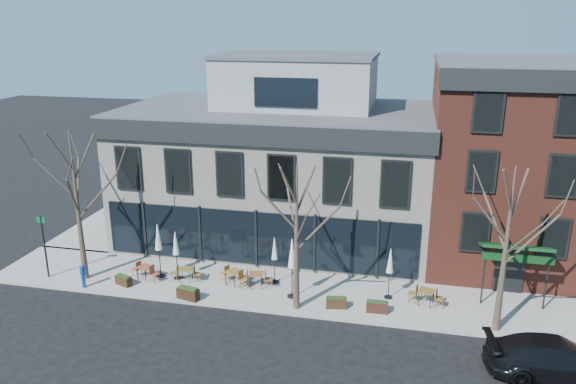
% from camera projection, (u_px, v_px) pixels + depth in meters
% --- Properties ---
extents(ground, '(120.00, 120.00, 0.00)m').
position_uv_depth(ground, '(257.00, 270.00, 30.92)').
color(ground, black).
rests_on(ground, ground).
extents(sidewalk_front, '(33.50, 4.70, 0.15)m').
position_uv_depth(sidewalk_front, '(308.00, 292.00, 28.22)').
color(sidewalk_front, gray).
rests_on(sidewalk_front, ground).
extents(sidewalk_side, '(4.50, 12.00, 0.15)m').
position_uv_depth(sidewalk_side, '(124.00, 217.00, 38.79)').
color(sidewalk_side, gray).
rests_on(sidewalk_side, ground).
extents(corner_building, '(18.39, 10.39, 11.10)m').
position_uv_depth(corner_building, '(279.00, 164.00, 34.21)').
color(corner_building, beige).
rests_on(corner_building, ground).
extents(red_brick_building, '(8.20, 11.78, 11.18)m').
position_uv_depth(red_brick_building, '(505.00, 161.00, 31.20)').
color(red_brick_building, maroon).
rests_on(red_brick_building, ground).
extents(tree_corner, '(3.93, 3.98, 7.92)m').
position_uv_depth(tree_corner, '(77.00, 204.00, 28.40)').
color(tree_corner, '#382B21').
rests_on(tree_corner, sidewalk_front).
extents(tree_mid, '(3.50, 3.55, 7.04)m').
position_uv_depth(tree_mid, '(297.00, 236.00, 25.52)').
color(tree_mid, '#382B21').
rests_on(tree_mid, sidewalk_front).
extents(tree_right, '(3.72, 3.77, 7.48)m').
position_uv_depth(tree_right, '(506.00, 248.00, 23.61)').
color(tree_right, '#382B21').
rests_on(tree_right, sidewalk_front).
extents(sign_pole, '(0.50, 0.10, 3.40)m').
position_uv_depth(sign_pole, '(44.00, 243.00, 29.19)').
color(sign_pole, black).
rests_on(sign_pole, sidewalk_front).
extents(parked_sedan, '(5.52, 2.76, 1.54)m').
position_uv_depth(parked_sedan, '(556.00, 358.00, 21.61)').
color(parked_sedan, black).
rests_on(parked_sedan, ground).
extents(call_box, '(0.27, 0.25, 1.28)m').
position_uv_depth(call_box, '(83.00, 275.00, 28.39)').
color(call_box, '#0C41A6').
rests_on(call_box, sidewalk_front).
extents(cafe_set_0, '(1.76, 0.95, 0.90)m').
position_uv_depth(cafe_set_0, '(145.00, 271.00, 29.33)').
color(cafe_set_0, brown).
rests_on(cafe_set_0, sidewalk_front).
extents(cafe_set_1, '(1.65, 0.73, 0.85)m').
position_uv_depth(cafe_set_1, '(186.00, 273.00, 29.17)').
color(cafe_set_1, brown).
rests_on(cafe_set_1, sidewalk_front).
extents(cafe_set_2, '(1.78, 1.12, 0.92)m').
position_uv_depth(cafe_set_2, '(234.00, 276.00, 28.77)').
color(cafe_set_2, brown).
rests_on(cafe_set_2, sidewalk_front).
extents(cafe_set_3, '(1.76, 0.78, 0.90)m').
position_uv_depth(cafe_set_3, '(256.00, 278.00, 28.52)').
color(cafe_set_3, brown).
rests_on(cafe_set_3, sidewalk_front).
extents(cafe_set_5, '(1.79, 0.86, 0.92)m').
position_uv_depth(cafe_set_5, '(426.00, 296.00, 26.76)').
color(cafe_set_5, brown).
rests_on(cafe_set_5, sidewalk_front).
extents(umbrella_0, '(0.47, 0.47, 2.94)m').
position_uv_depth(umbrella_0, '(158.00, 240.00, 29.18)').
color(umbrella_0, black).
rests_on(umbrella_0, sidewalk_front).
extents(umbrella_1, '(0.42, 0.42, 2.64)m').
position_uv_depth(umbrella_1, '(176.00, 246.00, 29.01)').
color(umbrella_1, black).
rests_on(umbrella_1, sidewalk_front).
extents(umbrella_2, '(0.40, 0.40, 2.50)m').
position_uv_depth(umbrella_2, '(275.00, 251.00, 28.61)').
color(umbrella_2, black).
rests_on(umbrella_2, sidewalk_front).
extents(umbrella_3, '(0.49, 0.49, 3.07)m').
position_uv_depth(umbrella_3, '(292.00, 256.00, 26.98)').
color(umbrella_3, black).
rests_on(umbrella_3, sidewalk_front).
extents(umbrella_4, '(0.41, 0.41, 2.59)m').
position_uv_depth(umbrella_4, '(390.00, 264.00, 26.99)').
color(umbrella_4, black).
rests_on(umbrella_4, sidewalk_front).
extents(planter_0, '(1.00, 0.68, 0.52)m').
position_uv_depth(planter_0, '(124.00, 280.00, 28.79)').
color(planter_0, black).
rests_on(planter_0, sidewalk_front).
extents(planter_1, '(1.17, 0.67, 0.62)m').
position_uv_depth(planter_1, '(188.00, 293.00, 27.34)').
color(planter_1, black).
rests_on(planter_1, sidewalk_front).
extents(planter_2, '(1.01, 0.52, 0.54)m').
position_uv_depth(planter_2, '(336.00, 302.00, 26.53)').
color(planter_2, '#301F10').
rests_on(planter_2, sidewalk_front).
extents(planter_3, '(1.00, 0.42, 0.55)m').
position_uv_depth(planter_3, '(377.00, 307.00, 26.14)').
color(planter_3, '#321910').
rests_on(planter_3, sidewalk_front).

